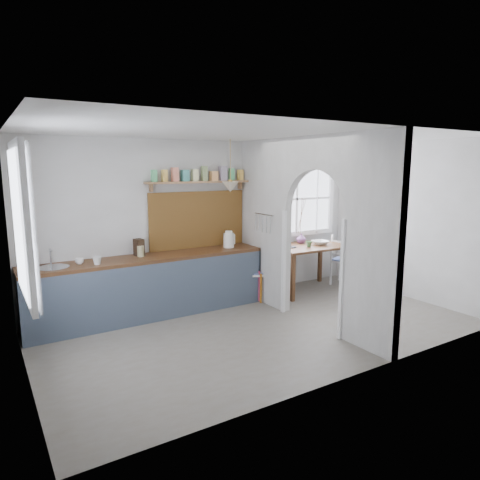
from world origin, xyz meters
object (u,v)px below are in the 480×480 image
chair_left (262,271)px  kettle (229,239)px  chair_right (346,259)px  vase (301,238)px  dining_table (308,268)px

chair_left → kettle: (-0.53, 0.18, 0.56)m
chair_right → vase: bearing=48.9°
dining_table → vase: bearing=83.2°
dining_table → chair_left: bearing=-179.3°
dining_table → chair_right: (0.89, -0.04, 0.06)m
dining_table → chair_left: chair_left is taller
dining_table → vase: size_ratio=7.41×
dining_table → kettle: kettle is taller
vase → kettle: bearing=-178.9°
dining_table → chair_right: bearing=-0.3°
chair_left → vase: (1.00, 0.21, 0.44)m
dining_table → vase: (0.04, 0.24, 0.50)m
dining_table → kettle: (-1.49, 0.21, 0.63)m
chair_right → vase: (-0.85, 0.29, 0.43)m
kettle → vase: (1.53, 0.03, -0.13)m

